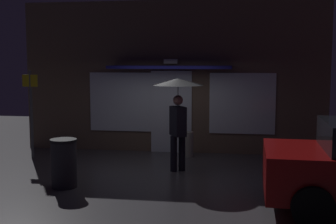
# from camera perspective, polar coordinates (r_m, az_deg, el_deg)

# --- Properties ---
(ground_plane) EXTENTS (18.00, 18.00, 0.00)m
(ground_plane) POSITION_cam_1_polar(r_m,az_deg,el_deg) (9.99, -1.39, -7.67)
(ground_plane) COLOR #423F44
(building_facade) EXTENTS (8.17, 1.00, 4.06)m
(building_facade) POSITION_cam_1_polar(r_m,az_deg,el_deg) (12.00, 0.56, 4.43)
(building_facade) COLOR brown
(building_facade) RESTS_ON ground
(person_with_umbrella) EXTENTS (1.13, 1.13, 2.08)m
(person_with_umbrella) POSITION_cam_1_polar(r_m,az_deg,el_deg) (9.78, 1.30, 1.58)
(person_with_umbrella) COLOR black
(person_with_umbrella) RESTS_ON ground
(street_sign_post) EXTENTS (0.40, 0.07, 2.22)m
(street_sign_post) POSITION_cam_1_polar(r_m,az_deg,el_deg) (11.67, -17.19, 0.42)
(street_sign_post) COLOR #595B60
(street_sign_post) RESTS_ON ground
(sidewalk_bollard) EXTENTS (0.22, 0.22, 0.65)m
(sidewalk_bollard) POSITION_cam_1_polar(r_m,az_deg,el_deg) (11.40, 2.71, -4.20)
(sidewalk_bollard) COLOR #9E998E
(sidewalk_bollard) RESTS_ON ground
(trash_bin) EXTENTS (0.51, 0.51, 0.95)m
(trash_bin) POSITION_cam_1_polar(r_m,az_deg,el_deg) (8.91, -13.24, -6.41)
(trash_bin) COLOR #2D2D33
(trash_bin) RESTS_ON ground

